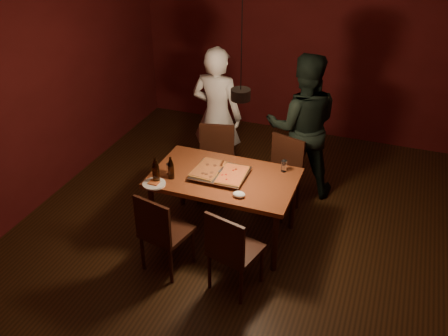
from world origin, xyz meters
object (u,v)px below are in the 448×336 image
(plate_slice, at_px, (154,184))
(diner_white, at_px, (217,116))
(chair_near_left, at_px, (161,227))
(diner_dark, at_px, (302,126))
(beer_bottle_b, at_px, (171,168))
(chair_far_left, at_px, (216,155))
(dining_table, at_px, (224,182))
(pizza_tray, at_px, (220,174))
(chair_near_right, at_px, (231,246))
(pendant_lamp, at_px, (241,93))
(beer_bottle_a, at_px, (156,170))
(chair_far_right, at_px, (282,168))

(plate_slice, xyz_separation_m, diner_white, (0.10, 1.51, 0.12))
(chair_near_left, xyz_separation_m, diner_dark, (0.91, 1.93, 0.35))
(beer_bottle_b, xyz_separation_m, diner_dark, (1.05, 1.38, 0.02))
(plate_slice, relative_size, diner_white, 0.13)
(chair_far_left, relative_size, chair_near_left, 1.01)
(dining_table, relative_size, diner_white, 0.86)
(pizza_tray, bearing_deg, plate_slice, -146.30)
(chair_near_left, xyz_separation_m, chair_near_right, (0.72, -0.02, 0.00))
(pizza_tray, distance_m, diner_dark, 1.32)
(pizza_tray, distance_m, pendant_lamp, 1.03)
(chair_near_left, height_order, diner_white, diner_white)
(beer_bottle_b, xyz_separation_m, pendant_lamp, (0.72, 0.06, 0.89))
(dining_table, xyz_separation_m, diner_dark, (0.55, 1.16, 0.21))
(pizza_tray, distance_m, diner_white, 1.23)
(diner_white, xyz_separation_m, diner_dark, (1.06, 0.05, 0.01))
(chair_near_left, distance_m, diner_white, 1.91)
(beer_bottle_a, relative_size, diner_white, 0.16)
(beer_bottle_a, bearing_deg, pendant_lamp, 12.68)
(pizza_tray, relative_size, diner_white, 0.31)
(chair_far_left, xyz_separation_m, diner_dark, (0.93, 0.42, 0.35))
(plate_slice, relative_size, diner_dark, 0.13)
(diner_dark, bearing_deg, chair_far_left, 8.16)
(diner_dark, distance_m, pendant_lamp, 1.62)
(chair_far_right, relative_size, diner_white, 0.30)
(chair_near_right, xyz_separation_m, pendant_lamp, (-0.14, 0.63, 1.22))
(diner_dark, bearing_deg, beer_bottle_b, 36.80)
(chair_near_left, bearing_deg, pendant_lamp, 58.84)
(chair_far_left, relative_size, diner_white, 0.29)
(beer_bottle_b, bearing_deg, chair_far_left, 83.29)
(dining_table, distance_m, beer_bottle_a, 0.73)
(chair_near_left, xyz_separation_m, pizza_tray, (0.33, 0.75, 0.24))
(beer_bottle_b, height_order, pendant_lamp, pendant_lamp)
(pendant_lamp, bearing_deg, diner_white, 119.74)
(dining_table, height_order, plate_slice, plate_slice)
(pizza_tray, bearing_deg, diner_dark, 63.45)
(chair_near_right, bearing_deg, diner_dark, 99.01)
(dining_table, xyz_separation_m, pizza_tray, (-0.04, -0.01, 0.10))
(diner_white, bearing_deg, dining_table, 116.23)
(diner_dark, bearing_deg, pizza_tray, 47.38)
(diner_dark, xyz_separation_m, pendant_lamp, (-0.33, -1.32, 0.87))
(beer_bottle_a, xyz_separation_m, plate_slice, (-0.00, -0.05, -0.13))
(beer_bottle_a, bearing_deg, chair_near_right, -24.59)
(chair_near_right, xyz_separation_m, pizza_tray, (-0.40, 0.77, 0.24))
(chair_far_right, xyz_separation_m, chair_near_right, (-0.08, -1.51, 0.00))
(chair_near_left, bearing_deg, pizza_tray, 79.20)
(beer_bottle_b, bearing_deg, pendant_lamp, 4.95)
(dining_table, distance_m, chair_near_left, 0.86)
(diner_white, bearing_deg, chair_far_left, 110.31)
(chair_far_left, height_order, diner_white, diner_white)
(pizza_tray, relative_size, diner_dark, 0.31)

